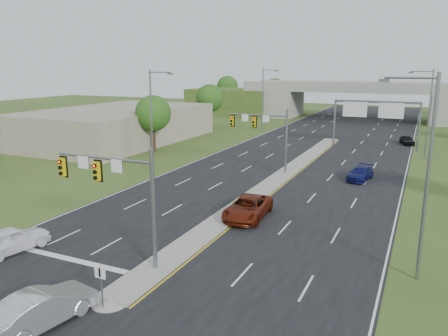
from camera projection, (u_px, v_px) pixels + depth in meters
name	position (u px, v px, depth m)	size (l,w,h in m)	color
ground	(156.00, 270.00, 24.76)	(240.00, 240.00, 0.00)	#364C1B
road	(308.00, 157.00, 55.72)	(24.00, 160.00, 0.02)	black
median	(280.00, 177.00, 45.08)	(2.00, 54.00, 0.16)	gray
median_nose	(110.00, 302.00, 21.20)	(2.00, 2.00, 0.16)	gray
lane_markings	(290.00, 166.00, 50.58)	(23.72, 160.00, 0.01)	gold
signal_mast_near	(118.00, 185.00, 24.55)	(6.62, 0.60, 7.00)	slate
signal_mast_far	(266.00, 129.00, 46.66)	(6.62, 0.60, 7.00)	slate
keep_right_sign	(101.00, 280.00, 20.41)	(0.60, 0.13, 2.20)	slate
sign_gantry	(375.00, 111.00, 60.59)	(11.58, 0.44, 6.67)	slate
overpass	(360.00, 103.00, 94.73)	(80.00, 14.00, 8.10)	gray
lightpole_l_mid	(153.00, 116.00, 46.49)	(2.85, 0.25, 11.00)	slate
lightpole_l_far	(264.00, 97.00, 77.46)	(2.85, 0.25, 11.00)	slate
lightpole_r_near	(424.00, 169.00, 22.38)	(2.85, 0.25, 11.00)	slate
lightpole_r_far	(428.00, 110.00, 53.34)	(2.85, 0.25, 11.00)	slate
tree_l_near	(153.00, 113.00, 58.28)	(4.80, 4.80, 7.60)	#382316
tree_l_mid	(210.00, 98.00, 81.96)	(5.20, 5.20, 8.12)	#382316
tree_back_a	(227.00, 87.00, 122.09)	(6.00, 6.00, 8.85)	#382316
tree_back_b	(275.00, 89.00, 116.46)	(5.60, 5.60, 8.32)	#382316
commercial_building	(118.00, 125.00, 67.39)	(18.00, 30.00, 5.00)	gray
car_white	(11.00, 239.00, 26.96)	(1.91, 4.76, 1.62)	white
car_silver	(42.00, 308.00, 19.27)	(1.75, 5.00, 1.65)	#A8ABB0
car_far_a	(248.00, 208.00, 33.11)	(2.66, 5.76, 1.60)	#5A1709
car_far_b	(360.00, 174.00, 44.30)	(1.82, 4.49, 1.30)	#0C0F4A
car_far_c	(407.00, 140.00, 64.64)	(1.56, 3.87, 1.32)	black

